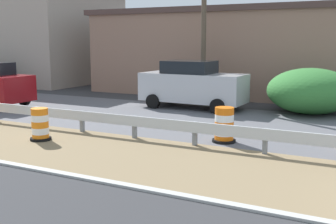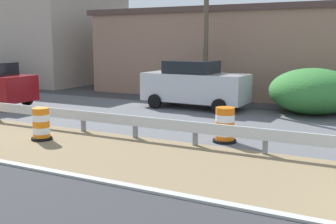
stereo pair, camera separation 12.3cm
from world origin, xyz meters
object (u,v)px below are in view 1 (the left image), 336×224
at_px(traffic_barrel_mid, 40,126).
at_px(utility_pole_near, 204,0).
at_px(car_mid_far_lane, 192,85).
at_px(traffic_barrel_close, 224,126).

distance_m(traffic_barrel_mid, utility_pole_near, 10.61).
distance_m(car_mid_far_lane, utility_pole_near, 4.19).
height_order(traffic_barrel_mid, car_mid_far_lane, car_mid_far_lane).
relative_size(traffic_barrel_mid, utility_pole_near, 0.10).
bearing_deg(car_mid_far_lane, traffic_barrel_mid, -100.40).
height_order(traffic_barrel_mid, utility_pole_near, utility_pole_near).
xyz_separation_m(traffic_barrel_mid, car_mid_far_lane, (7.83, -1.60, 0.62)).
xyz_separation_m(car_mid_far_lane, utility_pole_near, (1.70, 0.20, 3.83)).
bearing_deg(utility_pole_near, car_mid_far_lane, -173.32).
bearing_deg(traffic_barrel_close, traffic_barrel_mid, 114.79).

